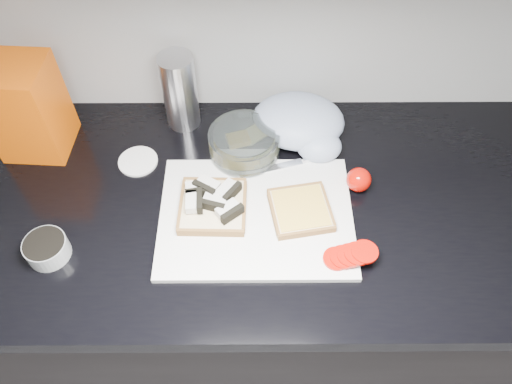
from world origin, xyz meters
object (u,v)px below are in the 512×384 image
at_px(glass_bowl, 244,145).
at_px(steel_canister, 180,92).
at_px(cutting_board, 256,216).
at_px(bread_bag, 26,108).

bearing_deg(glass_bowl, steel_canister, 143.58).
bearing_deg(cutting_board, glass_bowl, 98.30).
bearing_deg(glass_bowl, cutting_board, -81.70).
distance_m(bread_bag, steel_canister, 0.33).
relative_size(cutting_board, steel_canister, 2.12).
bearing_deg(bread_bag, glass_bowl, -0.83).
relative_size(cutting_board, bread_bag, 1.78).
bearing_deg(steel_canister, glass_bowl, -36.42).
bearing_deg(glass_bowl, bread_bag, 175.46).
distance_m(cutting_board, steel_canister, 0.35).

